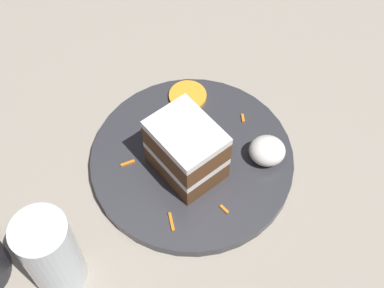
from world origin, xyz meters
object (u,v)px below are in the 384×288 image
(cream_dollop, at_px, (267,151))
(drinking_glass, at_px, (53,257))
(plate, at_px, (192,159))
(orange_garnish, at_px, (188,96))
(cake_slice, at_px, (186,150))

(cream_dollop, distance_m, drinking_glass, 0.32)
(plate, relative_size, cream_dollop, 5.67)
(cream_dollop, xyz_separation_m, orange_garnish, (-0.13, 0.10, -0.02))
(cake_slice, bearing_deg, drinking_glass, 4.23)
(plate, xyz_separation_m, orange_garnish, (-0.02, 0.11, 0.01))
(cream_dollop, bearing_deg, plate, -173.83)
(cake_slice, height_order, cream_dollop, cake_slice)
(cake_slice, height_order, orange_garnish, cake_slice)
(cake_slice, bearing_deg, plate, -150.93)
(plate, height_order, orange_garnish, orange_garnish)
(plate, height_order, cake_slice, cake_slice)
(cream_dollop, distance_m, orange_garnish, 0.16)
(orange_garnish, height_order, drinking_glass, drinking_glass)
(plate, relative_size, orange_garnish, 5.02)
(cake_slice, height_order, drinking_glass, drinking_glass)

